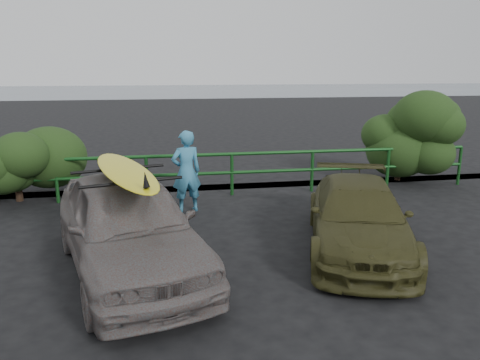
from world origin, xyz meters
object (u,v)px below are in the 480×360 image
Objects in this scene: surfboard at (125,171)px; sedan at (128,225)px; olive_vehicle at (358,217)px; man at (186,172)px; guardrail at (190,175)px.

sedan is at bearing 0.00° from surfboard.
man reaches higher than olive_vehicle.
surfboard is (-3.73, -0.27, 0.99)m from olive_vehicle.
guardrail is 4.21m from sedan.
guardrail is at bearing 58.16° from sedan.
sedan is 1.46× the size of surfboard.
olive_vehicle is at bearing -11.44° from sedan.
olive_vehicle is 2.25× the size of man.
olive_vehicle is at bearing -11.44° from surfboard.
surfboard reaches higher than guardrail.
olive_vehicle is (3.73, 0.27, -0.17)m from sedan.
olive_vehicle is at bearing 121.98° from man.
sedan is (-1.17, -4.04, 0.22)m from guardrail.
sedan is 3.08m from man.
man is 0.59× the size of surfboard.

